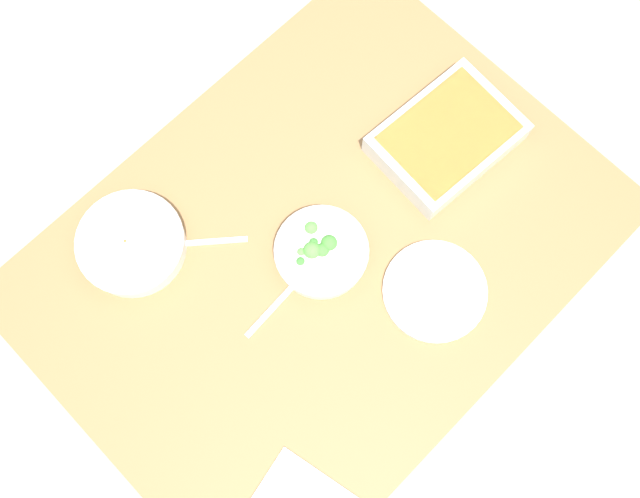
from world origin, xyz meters
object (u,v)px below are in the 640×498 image
broccoli_bowl (321,252)px  baking_dish (447,137)px  spoon_by_stew (195,243)px  spoon_by_broccoli (284,296)px  side_plate (435,291)px  stew_bowl (132,244)px

broccoli_bowl → baking_dish: (-0.38, 0.01, 0.00)m
baking_dish → spoon_by_stew: bearing=-21.7°
spoon_by_broccoli → spoon_by_stew: bearing=-76.1°
spoon_by_stew → spoon_by_broccoli: (-0.05, 0.22, 0.00)m
side_plate → stew_bowl: bearing=-53.3°
side_plate → spoon_by_stew: side_plate is taller
spoon_by_stew → broccoli_bowl: bearing=129.4°
broccoli_bowl → side_plate: (-0.11, 0.22, -0.02)m
stew_bowl → broccoli_bowl: broccoli_bowl is taller
side_plate → spoon_by_stew: (0.29, -0.43, -0.00)m
stew_bowl → baking_dish: (-0.65, 0.30, 0.00)m
spoon_by_broccoli → broccoli_bowl: bearing=-176.1°
baking_dish → spoon_by_broccoli: bearing=-0.2°
stew_bowl → spoon_by_broccoli: bearing=116.7°
broccoli_bowl → spoon_by_stew: 0.27m
broccoli_bowl → stew_bowl: bearing=-47.3°
broccoli_bowl → side_plate: size_ratio=0.90×
side_plate → spoon_by_broccoli: size_ratio=1.25×
side_plate → spoon_by_stew: size_ratio=1.51×
spoon_by_stew → spoon_by_broccoli: size_ratio=0.83×
baking_dish → broccoli_bowl: bearing=-1.5°
stew_bowl → spoon_by_broccoli: 0.34m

